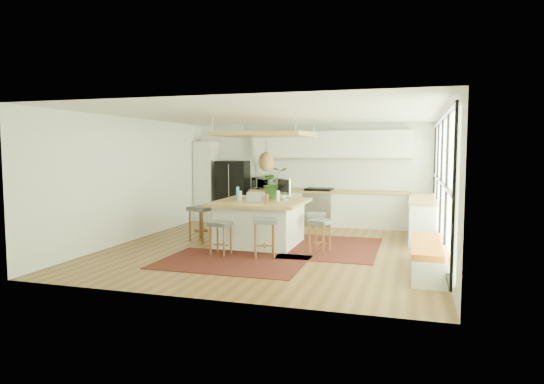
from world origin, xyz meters
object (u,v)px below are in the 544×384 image
(stool_right_back, at_px, (316,227))
(laptop, at_px, (253,197))
(stool_right_front, at_px, (320,235))
(microwave, at_px, (265,182))
(stool_near_right, at_px, (264,239))
(island_plant, at_px, (274,186))
(stool_left_side, at_px, (201,225))
(monitor, at_px, (284,188))
(fridge, at_px, (233,188))
(stool_near_left, at_px, (221,237))
(island, at_px, (260,223))

(stool_right_back, bearing_deg, laptop, -142.39)
(stool_right_front, xyz_separation_m, microwave, (-2.17, 3.34, 0.77))
(stool_near_right, distance_m, stool_right_front, 1.15)
(laptop, height_order, island_plant, island_plant)
(stool_right_front, xyz_separation_m, island_plant, (-1.24, 1.04, 0.84))
(stool_left_side, height_order, monitor, monitor)
(stool_left_side, bearing_deg, monitor, 10.33)
(fridge, xyz_separation_m, stool_near_right, (2.22, -4.09, -0.57))
(fridge, bearing_deg, stool_right_front, -50.17)
(stool_near_left, relative_size, island_plant, 0.92)
(fridge, relative_size, stool_near_right, 2.30)
(stool_near_right, height_order, laptop, laptop)
(microwave, bearing_deg, stool_left_side, -84.03)
(stool_near_left, bearing_deg, laptop, 62.81)
(stool_right_back, relative_size, island_plant, 0.95)
(stool_near_right, xyz_separation_m, stool_right_back, (0.64, 1.63, 0.00))
(island, height_order, laptop, laptop)
(stool_right_front, distance_m, monitor, 1.46)
(stool_left_side, bearing_deg, laptop, -15.83)
(stool_near_left, height_order, monitor, monitor)
(stool_near_right, relative_size, microwave, 1.23)
(stool_near_right, relative_size, stool_right_front, 1.14)
(monitor, height_order, island_plant, island_plant)
(monitor, xyz_separation_m, microwave, (-1.24, 2.58, -0.06))
(fridge, height_order, stool_near_right, fridge)
(laptop, height_order, microwave, microwave)
(island_plant, bearing_deg, stool_right_back, -6.82)
(stool_left_side, bearing_deg, fridge, 97.84)
(fridge, height_order, microwave, fridge)
(stool_near_left, height_order, stool_near_right, stool_near_right)
(fridge, xyz_separation_m, laptop, (1.74, -3.32, 0.12))
(laptop, relative_size, island_plant, 0.47)
(stool_right_front, bearing_deg, microwave, 123.04)
(stool_near_left, bearing_deg, stool_right_front, 21.94)
(stool_near_left, distance_m, stool_right_front, 1.91)
(stool_right_front, distance_m, stool_right_back, 0.95)
(stool_right_front, xyz_separation_m, laptop, (-1.38, 0.06, 0.70))
(stool_near_right, bearing_deg, stool_left_side, 147.72)
(laptop, bearing_deg, fridge, 107.17)
(fridge, xyz_separation_m, microwave, (0.95, -0.04, 0.20))
(fridge, relative_size, stool_right_back, 2.60)
(microwave, height_order, island_plant, island_plant)
(fridge, bearing_deg, island_plant, -54.09)
(fridge, bearing_deg, island, -61.71)
(fridge, relative_size, stool_right_front, 2.62)
(fridge, relative_size, monitor, 3.34)
(laptop, bearing_deg, stool_near_left, -127.69)
(microwave, bearing_deg, stool_right_front, -40.41)
(fridge, height_order, stool_left_side, fridge)
(island, bearing_deg, microwave, 105.70)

